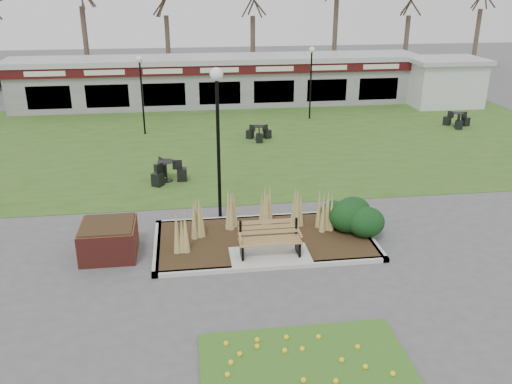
{
  "coord_description": "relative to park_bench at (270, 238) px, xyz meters",
  "views": [
    {
      "loc": [
        -2.17,
        -12.9,
        7.22
      ],
      "look_at": [
        -0.13,
        2.0,
        1.27
      ],
      "focal_mm": 38.0,
      "sensor_mm": 36.0,
      "label": 1
    }
  ],
  "objects": [
    {
      "name": "brick_planter",
      "position": [
        -4.4,
        0.75,
        -0.11
      ],
      "size": [
        1.5,
        1.5,
        0.95
      ],
      "color": "maroon",
      "rests_on": "ground"
    },
    {
      "name": "lamp_post_far_right",
      "position": [
        4.71,
        15.43,
        2.24
      ],
      "size": [
        0.32,
        0.32,
        3.87
      ],
      "color": "black",
      "rests_on": "ground"
    },
    {
      "name": "bistro_set_d",
      "position": [
        11.94,
        12.69,
        -0.33
      ],
      "size": [
        1.31,
        1.34,
        0.73
      ],
      "color": "black",
      "rests_on": "ground"
    },
    {
      "name": "lamp_post_near_right",
      "position": [
        -1.15,
        2.95,
        2.9
      ],
      "size": [
        0.4,
        0.4,
        4.79
      ],
      "color": "black",
      "rests_on": "ground"
    },
    {
      "name": "bistro_set_b",
      "position": [
        -2.92,
        6.51,
        -0.3
      ],
      "size": [
        1.34,
        1.5,
        0.8
      ],
      "color": "black",
      "rests_on": "ground"
    },
    {
      "name": "planting_bed",
      "position": [
        1.27,
        1.1,
        -0.22
      ],
      "size": [
        6.75,
        3.4,
        1.27
      ],
      "color": "#2C2311",
      "rests_on": "ground"
    },
    {
      "name": "car_black",
      "position": [
        -12.32,
        26.75,
        0.14
      ],
      "size": [
        4.7,
        2.84,
        1.46
      ],
      "primitive_type": "imported",
      "rotation": [
        0.0,
        0.0,
        1.26
      ],
      "color": "black",
      "rests_on": "ground"
    },
    {
      "name": "park_bench",
      "position": [
        0.0,
        0.0,
        0.0
      ],
      "size": [
        1.7,
        0.66,
        0.93
      ],
      "color": "#9F8247",
      "rests_on": "ground"
    },
    {
      "name": "bistro_set_a",
      "position": [
        1.36,
        11.65,
        -0.35
      ],
      "size": [
        1.25,
        1.14,
        0.67
      ],
      "color": "black",
      "rests_on": "ground"
    },
    {
      "name": "flower_bed",
      "position": [
        0.0,
        -4.85,
        -0.52
      ],
      "size": [
        4.2,
        3.0,
        0.16
      ],
      "color": "#235F1B",
      "rests_on": "ground"
    },
    {
      "name": "lawn",
      "position": [
        0.0,
        11.75,
        -0.58
      ],
      "size": [
        34.0,
        16.0,
        0.02
      ],
      "primitive_type": "cube",
      "color": "#32561B",
      "rests_on": "ground"
    },
    {
      "name": "lamp_post_mid_right",
      "position": [
        -4.11,
        13.45,
        2.2
      ],
      "size": [
        0.32,
        0.32,
        3.82
      ],
      "color": "black",
      "rests_on": "ground"
    },
    {
      "name": "ground",
      "position": [
        0.0,
        -0.25,
        -0.59
      ],
      "size": [
        100.0,
        100.0,
        0.0
      ],
      "primitive_type": "plane",
      "color": "#515154",
      "rests_on": "ground"
    },
    {
      "name": "food_pavilion",
      "position": [
        0.0,
        19.71,
        0.89
      ],
      "size": [
        24.6,
        3.4,
        2.9
      ],
      "color": "gray",
      "rests_on": "ground"
    },
    {
      "name": "service_hut",
      "position": [
        13.5,
        17.75,
        0.86
      ],
      "size": [
        4.4,
        3.4,
        2.83
      ],
      "color": "silver",
      "rests_on": "ground"
    }
  ]
}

